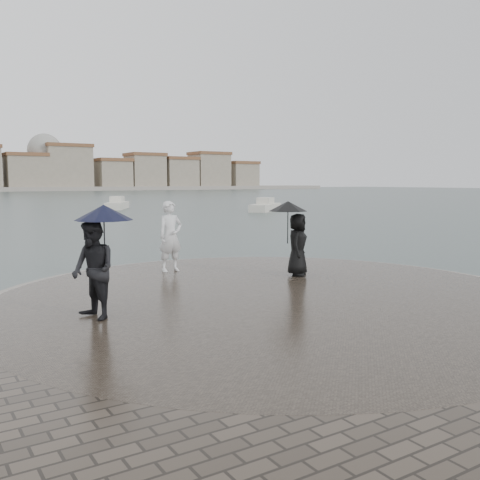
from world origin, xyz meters
TOP-DOWN VIEW (x-y plane):
  - ground at (0.00, 0.00)m, footprint 400.00×400.00m
  - kerb_ring at (0.00, 3.50)m, footprint 12.50×12.50m
  - quay_tip at (0.00, 3.50)m, footprint 11.90×11.90m
  - statue at (-0.52, 7.54)m, footprint 0.74×0.52m
  - visitor_left at (-3.78, 3.62)m, footprint 1.20×1.12m
  - visitor_right at (1.94, 5.21)m, footprint 1.23×1.08m
  - boats at (8.69, 38.16)m, footprint 34.97×21.53m

SIDE VIEW (x-z plane):
  - ground at x=0.00m, z-range 0.00..0.00m
  - kerb_ring at x=0.00m, z-range 0.00..0.32m
  - quay_tip at x=0.00m, z-range 0.00..0.36m
  - boats at x=8.69m, z-range -0.37..1.13m
  - statue at x=-0.52m, z-range 0.36..2.29m
  - visitor_right at x=1.94m, z-range 0.49..2.44m
  - visitor_left at x=-3.78m, z-range 0.46..2.50m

